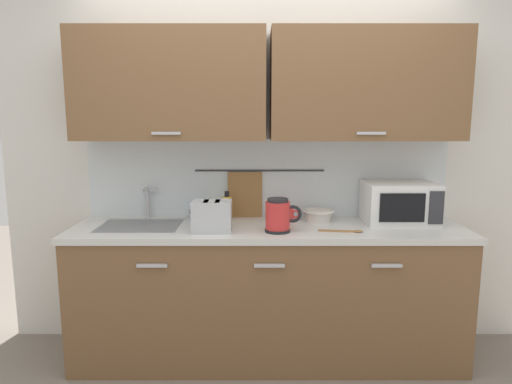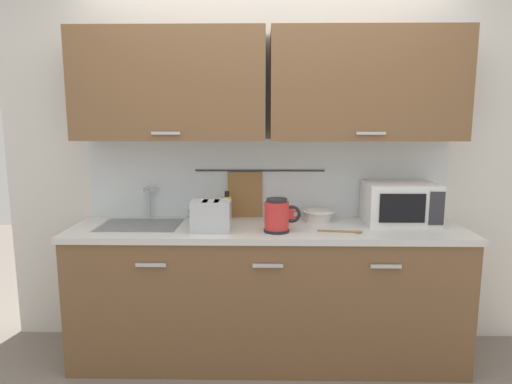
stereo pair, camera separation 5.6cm
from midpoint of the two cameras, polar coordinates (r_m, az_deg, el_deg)
name	(u,v)px [view 2 (the right image)]	position (r m, az deg, el deg)	size (l,w,h in m)	color
ground	(267,381)	(2.99, 2.02, -22.79)	(8.00, 8.00, 0.00)	slate
counter_unit	(266,291)	(3.05, 1.77, -12.48)	(2.53, 0.64, 0.90)	brown
back_wall_assembly	(268,128)	(3.07, 2.02, 8.07)	(3.70, 0.41, 2.50)	silver
sink_faucet	(148,198)	(3.20, -13.11, -0.73)	(0.09, 0.17, 0.22)	#B2B5BA
microwave	(400,203)	(3.13, 18.28, -1.36)	(0.46, 0.35, 0.27)	white
electric_kettle	(277,216)	(2.76, 3.31, -3.02)	(0.23, 0.16, 0.21)	black
dish_soap_bottle	(227,207)	(3.10, -3.18, -1.92)	(0.06, 0.06, 0.20)	yellow
mug_near_sink	(197,213)	(3.10, -7.05, -2.72)	(0.12, 0.08, 0.09)	blue
mixing_bowl	(319,215)	(3.09, 8.45, -2.85)	(0.21, 0.21, 0.08)	silver
toaster	(211,216)	(2.79, -5.15, -3.03)	(0.26, 0.17, 0.19)	#B7BABF
mug_by_kettle	(288,214)	(3.05, 4.64, -2.85)	(0.12, 0.08, 0.09)	red
wooden_spoon	(346,231)	(2.82, 11.85, -4.92)	(0.28, 0.06, 0.01)	#9E7042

